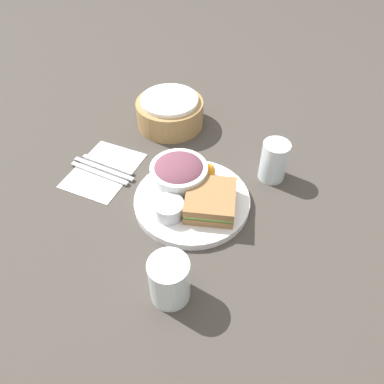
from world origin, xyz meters
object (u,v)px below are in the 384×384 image
drink_glass (274,161)px  knife (103,169)px  plate (192,201)px  water_glass (169,280)px  dressing_cup (169,209)px  sandwich (210,200)px  fork (99,173)px  bread_basket (170,112)px  spoon (108,165)px  salad_bowl (179,173)px

drink_glass → knife: size_ratio=0.58×
plate → water_glass: (0.06, -0.23, 0.04)m
dressing_cup → water_glass: (0.08, -0.17, 0.01)m
drink_glass → sandwich: bearing=-119.3°
fork → knife: bearing=-90.0°
plate → bread_basket: size_ratio=1.42×
spoon → dressing_cup: bearing=159.8°
drink_glass → spoon: size_ratio=0.68×
knife → plate: bearing=180.0°
sandwich → fork: (-0.30, 0.00, -0.03)m
sandwich → water_glass: size_ratio=1.43×
sandwich → water_glass: 0.22m
sandwich → water_glass: water_glass is taller
bread_basket → sandwich: bearing=-49.4°
plate → dressing_cup: (-0.03, -0.06, 0.03)m
sandwich → water_glass: (0.01, -0.22, 0.01)m
salad_bowl → drink_glass: size_ratio=1.30×
salad_bowl → bread_basket: size_ratio=0.71×
water_glass → drink_glass: bearing=77.2°
plate → spoon: bearing=173.0°
drink_glass → water_glass: size_ratio=1.03×
salad_bowl → bread_basket: bearing=120.5°
plate → spoon: (-0.25, 0.03, -0.00)m
bread_basket → dressing_cup: bearing=-64.5°
fork → knife: (0.00, 0.02, 0.00)m
knife → water_glass: (0.31, -0.24, 0.04)m
salad_bowl → fork: (-0.21, -0.04, -0.05)m
knife → salad_bowl: bearing=-171.7°
bread_basket → fork: (-0.07, -0.27, -0.03)m
plate → water_glass: 0.24m
salad_bowl → spoon: salad_bowl is taller
drink_glass → plate: bearing=-131.6°
bread_basket → fork: bearing=-104.7°
plate → knife: plate is taller
sandwich → drink_glass: bearing=60.7°
drink_glass → bread_basket: drink_glass is taller
fork → spoon: (0.00, 0.04, 0.00)m
fork → spoon: size_ratio=1.11×
fork → water_glass: 0.38m
dressing_cup → water_glass: size_ratio=0.67×
bread_basket → spoon: 0.24m
salad_bowl → dressing_cup: bearing=-78.0°
sandwich → salad_bowl: bearing=156.9°
drink_glass → water_glass: (-0.09, -0.39, -0.00)m
knife → water_glass: water_glass is taller
spoon → drink_glass: bearing=-158.6°
sandwich → bread_basket: bearing=130.6°
water_glass → sandwich: bearing=91.8°
plate → bread_basket: 0.32m
knife → dressing_cup: bearing=163.8°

